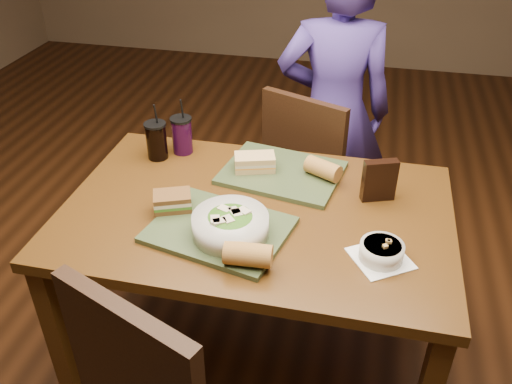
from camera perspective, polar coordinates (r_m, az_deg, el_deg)
ground at (r=2.34m, az=0.00°, el=-16.98°), size 6.00×6.00×0.00m
dining_table at (r=1.88m, az=0.00°, el=-4.08°), size 1.30×0.85×0.75m
chair_far at (r=2.50m, az=5.03°, el=2.18°), size 0.51×0.53×0.91m
diner at (r=2.55m, az=8.15°, el=8.21°), size 0.57×0.42×1.45m
tray_near at (r=1.72m, az=-3.90°, el=-3.98°), size 0.48×0.40×0.02m
tray_far at (r=2.00m, az=2.73°, el=2.04°), size 0.47×0.39×0.02m
salad_bowl at (r=1.66m, az=-2.72°, el=-3.37°), size 0.24×0.24×0.08m
soup_bowl at (r=1.64m, az=13.08°, el=-6.10°), size 0.22×0.22×0.06m
sandwich_near at (r=1.80m, az=-8.78°, el=-0.95°), size 0.14×0.12×0.06m
sandwich_far at (r=1.99m, az=-0.13°, el=3.15°), size 0.16×0.12×0.06m
baguette_near at (r=1.56m, az=-0.84°, el=-6.59°), size 0.14×0.08×0.07m
baguette_far at (r=1.96m, az=7.06°, el=2.43°), size 0.14×0.12×0.06m
cup_cola at (r=2.12m, az=-10.43°, el=5.37°), size 0.08×0.08×0.23m
cup_berry at (r=2.14m, az=-7.80°, el=5.98°), size 0.08×0.08×0.23m
chip_bag at (r=1.88m, az=12.84°, el=1.20°), size 0.12×0.07×0.15m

